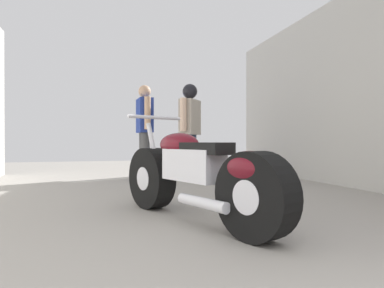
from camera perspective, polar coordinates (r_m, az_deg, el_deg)
name	(u,v)px	position (r m, az deg, el deg)	size (l,w,h in m)	color
ground_plane	(177,201)	(3.73, -2.59, -10.04)	(16.67, 16.67, 0.00)	gray
garage_partition_right	(372,85)	(5.13, 29.06, 9.12)	(0.08, 7.64, 2.92)	#B7B5AD
motorcycle_maroon_cruiser	(196,176)	(2.72, 0.70, -5.57)	(0.96, 1.93, 0.94)	black
mechanic_in_blue	(144,125)	(6.32, -8.38, 3.32)	(0.28, 0.71, 1.77)	#4C4C4C
mechanic_with_helmet	(190,123)	(5.74, -0.37, 3.81)	(0.51, 0.58, 1.70)	#384766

